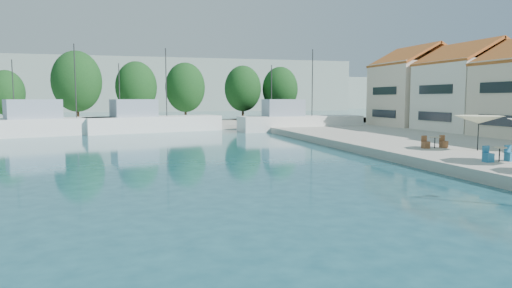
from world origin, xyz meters
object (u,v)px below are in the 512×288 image
object	(u,v)px
trawler_02	(56,125)
trawler_03	(151,123)
umbrella_cream	(479,120)
trawler_04	(298,122)

from	to	relation	value
trawler_02	trawler_03	distance (m)	10.24
trawler_03	umbrella_cream	distance (m)	36.19
trawler_02	umbrella_cream	bearing A→B (deg)	-64.69
trawler_02	umbrella_cream	world-z (taller)	trawler_02
trawler_04	umbrella_cream	bearing A→B (deg)	-88.61
trawler_03	umbrella_cream	xyz separation A→B (m)	(18.92, -30.82, 1.50)
trawler_02	umbrella_cream	distance (m)	40.77
trawler_03	trawler_04	bearing A→B (deg)	-26.49
trawler_02	trawler_04	xyz separation A→B (m)	(27.22, -0.87, 0.00)
trawler_04	trawler_02	bearing A→B (deg)	176.02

